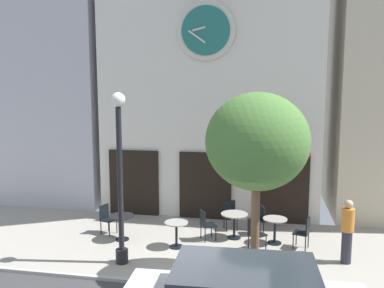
% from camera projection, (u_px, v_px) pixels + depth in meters
% --- Properties ---
extents(clock_building, '(7.62, 3.92, 11.16)m').
position_uv_depth(clock_building, '(212.00, 51.00, 14.65)').
color(clock_building, silver).
rests_on(clock_building, ground_plane).
extents(neighbor_building_left, '(6.72, 3.09, 13.90)m').
position_uv_depth(neighbor_building_left, '(25.00, 23.00, 16.08)').
color(neighbor_building_left, '#B2B2BC').
rests_on(neighbor_building_left, ground_plane).
extents(street_lamp, '(0.36, 0.36, 4.38)m').
position_uv_depth(street_lamp, '(120.00, 179.00, 10.32)').
color(street_lamp, black).
rests_on(street_lamp, ground_plane).
extents(street_tree, '(2.36, 2.12, 4.41)m').
position_uv_depth(street_tree, '(257.00, 142.00, 9.29)').
color(street_tree, brown).
rests_on(street_tree, ground_plane).
extents(cafe_table_near_curb, '(0.75, 0.75, 0.75)m').
position_uv_depth(cafe_table_near_curb, '(122.00, 222.00, 12.13)').
color(cafe_table_near_curb, black).
rests_on(cafe_table_near_curb, ground_plane).
extents(cafe_table_center_left, '(0.67, 0.67, 0.74)m').
position_uv_depth(cafe_table_center_left, '(176.00, 230.00, 11.57)').
color(cafe_table_center_left, black).
rests_on(cafe_table_center_left, ground_plane).
extents(cafe_table_center, '(0.80, 0.80, 0.76)m').
position_uv_depth(cafe_table_center, '(234.00, 220.00, 12.26)').
color(cafe_table_center, black).
rests_on(cafe_table_center, ground_plane).
extents(cafe_table_near_door, '(0.69, 0.69, 0.75)m').
position_uv_depth(cafe_table_near_door, '(275.00, 226.00, 11.85)').
color(cafe_table_near_door, black).
rests_on(cafe_table_near_door, ground_plane).
extents(cafe_chair_facing_street, '(0.50, 0.50, 0.90)m').
position_uv_depth(cafe_chair_facing_street, '(304.00, 231.00, 11.46)').
color(cafe_chair_facing_street, black).
rests_on(cafe_chair_facing_street, ground_plane).
extents(cafe_chair_curbside, '(0.51, 0.51, 0.90)m').
position_uv_depth(cafe_chair_curbside, '(259.00, 218.00, 12.57)').
color(cafe_chair_curbside, black).
rests_on(cafe_chair_curbside, ground_plane).
extents(cafe_chair_near_lamp, '(0.55, 0.55, 0.90)m').
position_uv_depth(cafe_chair_near_lamp, '(206.00, 223.00, 12.11)').
color(cafe_chair_near_lamp, black).
rests_on(cafe_chair_near_lamp, ground_plane).
extents(cafe_chair_corner, '(0.57, 0.57, 0.90)m').
position_uv_depth(cafe_chair_corner, '(255.00, 232.00, 11.33)').
color(cafe_chair_corner, black).
rests_on(cafe_chair_corner, ground_plane).
extents(cafe_chair_right_end, '(0.51, 0.51, 0.90)m').
position_uv_depth(cafe_chair_right_end, '(230.00, 213.00, 13.07)').
color(cafe_chair_right_end, black).
rests_on(cafe_chair_right_end, ground_plane).
extents(cafe_chair_mid_row, '(0.51, 0.51, 0.90)m').
position_uv_depth(cafe_chair_mid_row, '(107.00, 217.00, 12.67)').
color(cafe_chair_mid_row, black).
rests_on(cafe_chair_mid_row, ground_plane).
extents(pedestrian_orange, '(0.43, 0.43, 1.67)m').
position_uv_depth(pedestrian_orange, '(347.00, 231.00, 10.51)').
color(pedestrian_orange, '#2D2D38').
rests_on(pedestrian_orange, ground_plane).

